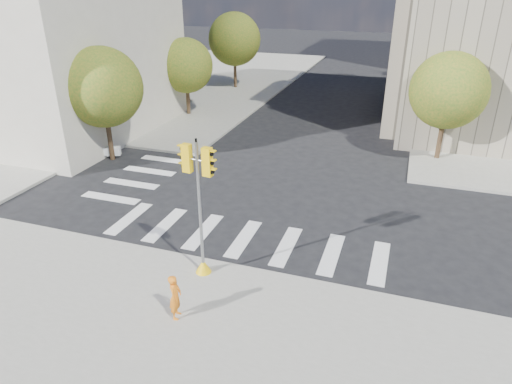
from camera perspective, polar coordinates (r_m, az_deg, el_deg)
ground at (r=20.30m, az=0.67°, el=-3.15°), size 160.00×160.00×0.00m
sidewalk_far_left at (r=50.91m, az=-12.06°, el=13.81°), size 28.00×40.00×0.15m
classical_building at (r=35.87m, az=-28.09°, el=17.30°), size 19.00×15.00×12.70m
tree_lw_near at (r=26.97m, az=-18.63°, el=12.28°), size 4.40×4.40×6.41m
tree_lw_mid at (r=35.39m, az=-8.76°, el=15.34°), size 4.00×4.00×5.77m
tree_lw_far at (r=44.31m, az=-2.70°, el=18.54°), size 4.80×4.80×6.95m
tree_re_near at (r=27.64m, az=22.95°, el=11.59°), size 4.20×4.20×6.16m
tree_re_mid at (r=39.40m, az=22.34°, el=15.68°), size 4.60×4.60×6.66m
tree_re_far at (r=51.36m, az=21.85°, el=17.03°), size 4.00×4.00×5.88m
lamp_near at (r=31.50m, az=23.75°, el=13.90°), size 0.35×0.18×8.11m
lamp_far at (r=45.35m, az=22.81°, el=16.93°), size 0.35×0.18×8.11m
traffic_signal at (r=15.47m, az=-6.95°, el=-3.40°), size 1.08×0.56×4.97m
photographer at (r=14.35m, az=-10.06°, el=-12.78°), size 0.47×0.61×1.50m
planter_wall at (r=28.99m, az=-22.40°, el=4.65°), size 5.70×2.65×0.50m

